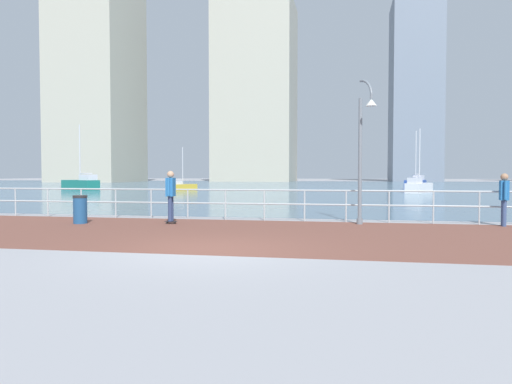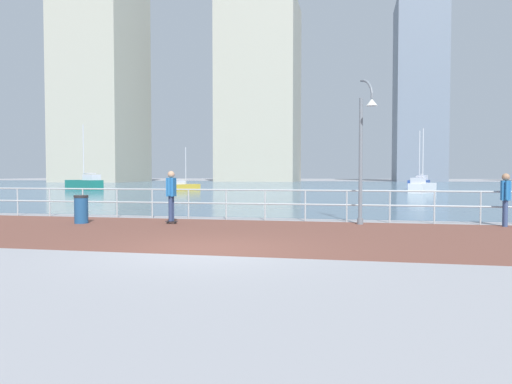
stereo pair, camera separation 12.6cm
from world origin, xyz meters
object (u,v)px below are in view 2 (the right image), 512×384
sailboat_ivory (419,183)px  sailboat_yellow (85,184)px  trash_bin (81,209)px  sailboat_navy (422,187)px  sailboat_gray (185,187)px  lamppost (364,144)px  skateboarder (171,192)px  bystander (505,195)px

sailboat_ivory → sailboat_yellow: sailboat_yellow is taller
trash_bin → sailboat_navy: (14.56, 28.38, 0.06)m
trash_bin → sailboat_ivory: sailboat_ivory is taller
sailboat_yellow → sailboat_gray: sailboat_yellow is taller
lamppost → skateboarder: 6.40m
skateboarder → bystander: 10.51m
trash_bin → sailboat_gray: sailboat_gray is taller
sailboat_ivory → sailboat_gray: size_ratio=1.50×
sailboat_navy → sailboat_yellow: bearing=178.4°
sailboat_gray → lamppost: bearing=-59.9°
bystander → trash_bin: (-13.39, -1.76, -0.50)m
lamppost → skateboarder: lamppost is taller
trash_bin → sailboat_yellow: size_ratio=0.14×
skateboarder → sailboat_yellow: size_ratio=0.26×
trash_bin → sailboat_navy: 31.90m
lamppost → skateboarder: (-6.15, -0.88, -1.53)m
sailboat_navy → sailboat_yellow: sailboat_yellow is taller
bystander → trash_bin: bearing=-172.5°
bystander → sailboat_yellow: sailboat_yellow is taller
lamppost → trash_bin: lamppost is taller
skateboarder → sailboat_navy: (11.60, 27.91, -0.51)m
sailboat_ivory → skateboarder: bearing=-108.2°
skateboarder → sailboat_yellow: bearing=125.5°
lamppost → sailboat_navy: bearing=78.6°
skateboarder → trash_bin: 3.05m
bystander → sailboat_yellow: size_ratio=0.25×
trash_bin → sailboat_ivory: bearing=68.2°
sailboat_gray → skateboarder: bearing=-70.9°
sailboat_ivory → trash_bin: bearing=-111.8°
lamppost → sailboat_ivory: size_ratio=0.74×
lamppost → sailboat_gray: 32.15m
sailboat_yellow → sailboat_navy: bearing=-1.6°
trash_bin → skateboarder: bearing=9.2°
bystander → sailboat_ivory: sailboat_ivory is taller
lamppost → trash_bin: bearing=-171.5°
bystander → sailboat_navy: 26.66m
lamppost → sailboat_ivory: 38.84m
trash_bin → sailboat_navy: sailboat_navy is taller
lamppost → sailboat_gray: lamppost is taller
sailboat_ivory → sailboat_yellow: size_ratio=0.95×
lamppost → sailboat_yellow: sailboat_yellow is taller
sailboat_gray → trash_bin: bearing=-76.5°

